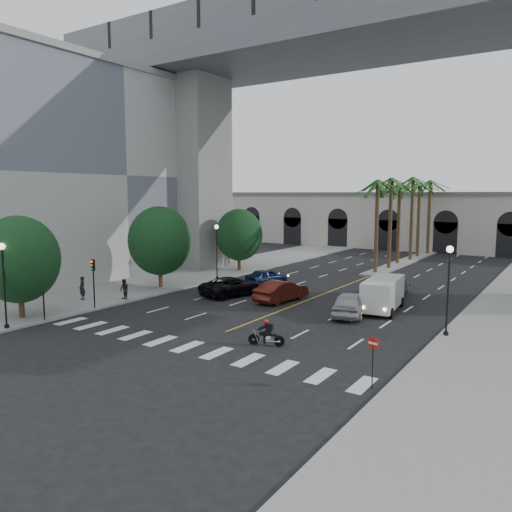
{
  "coord_description": "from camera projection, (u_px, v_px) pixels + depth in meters",
  "views": [
    {
      "loc": [
        17.49,
        -21.5,
        8.29
      ],
      "look_at": [
        -0.42,
        6.0,
        4.17
      ],
      "focal_mm": 35.0,
      "sensor_mm": 36.0,
      "label": 1
    }
  ],
  "objects": [
    {
      "name": "ground",
      "position": [
        205.0,
        340.0,
        28.38
      ],
      "size": [
        140.0,
        140.0,
        0.0
      ],
      "primitive_type": "plane",
      "color": "black",
      "rests_on": "ground"
    },
    {
      "name": "sidewalk_left",
      "position": [
        182.0,
        278.0,
        48.96
      ],
      "size": [
        8.0,
        100.0,
        0.15
      ],
      "primitive_type": "cube",
      "color": "gray",
      "rests_on": "ground"
    },
    {
      "name": "median",
      "position": [
        404.0,
        262.0,
        59.96
      ],
      "size": [
        2.0,
        24.0,
        0.2
      ],
      "primitive_type": "cube",
      "color": "gray",
      "rests_on": "ground"
    },
    {
      "name": "building_left",
      "position": [
        73.0,
        174.0,
        51.69
      ],
      "size": [
        16.5,
        32.5,
        20.6
      ],
      "color": "#BABBB6",
      "rests_on": "ground"
    },
    {
      "name": "pier_building",
      "position": [
        439.0,
        221.0,
        73.57
      ],
      "size": [
        71.0,
        10.5,
        8.5
      ],
      "color": "silver",
      "rests_on": "ground"
    },
    {
      "name": "bridge",
      "position": [
        396.0,
        73.0,
        42.51
      ],
      "size": [
        75.0,
        13.0,
        26.0
      ],
      "color": "gray",
      "rests_on": "ground"
    },
    {
      "name": "palm_a",
      "position": [
        378.0,
        185.0,
        50.52
      ],
      "size": [
        3.2,
        3.2,
        10.3
      ],
      "color": "#47331E",
      "rests_on": "ground"
    },
    {
      "name": "palm_b",
      "position": [
        391.0,
        183.0,
        53.76
      ],
      "size": [
        3.2,
        3.2,
        10.6
      ],
      "color": "#47331E",
      "rests_on": "ground"
    },
    {
      "name": "palm_c",
      "position": [
        400.0,
        188.0,
        57.3
      ],
      "size": [
        3.2,
        3.2,
        10.1
      ],
      "color": "#47331E",
      "rests_on": "ground"
    },
    {
      "name": "palm_d",
      "position": [
        413.0,
        182.0,
        60.35
      ],
      "size": [
        3.2,
        3.2,
        10.9
      ],
      "color": "#47331E",
      "rests_on": "ground"
    },
    {
      "name": "palm_e",
      "position": [
        420.0,
        186.0,
        63.87
      ],
      "size": [
        3.2,
        3.2,
        10.4
      ],
      "color": "#47331E",
      "rests_on": "ground"
    },
    {
      "name": "palm_f",
      "position": [
        430.0,
        185.0,
        66.99
      ],
      "size": [
        3.2,
        3.2,
        10.7
      ],
      "color": "#47331E",
      "rests_on": "ground"
    },
    {
      "name": "street_tree_near",
      "position": [
        19.0,
        259.0,
        32.42
      ],
      "size": [
        5.2,
        5.2,
        6.89
      ],
      "color": "#382616",
      "rests_on": "ground"
    },
    {
      "name": "street_tree_mid",
      "position": [
        160.0,
        241.0,
        43.21
      ],
      "size": [
        5.44,
        5.44,
        7.21
      ],
      "color": "#382616",
      "rests_on": "ground"
    },
    {
      "name": "street_tree_far",
      "position": [
        239.0,
        235.0,
        53.22
      ],
      "size": [
        5.04,
        5.04,
        6.68
      ],
      "color": "#382616",
      "rests_on": "ground"
    },
    {
      "name": "lamp_post_left_near",
      "position": [
        4.0,
        278.0,
        29.99
      ],
      "size": [
        0.4,
        0.4,
        5.35
      ],
      "color": "black",
      "rests_on": "ground"
    },
    {
      "name": "lamp_post_left_far",
      "position": [
        217.0,
        247.0,
        47.45
      ],
      "size": [
        0.4,
        0.4,
        5.35
      ],
      "color": "black",
      "rests_on": "ground"
    },
    {
      "name": "lamp_post_right",
      "position": [
        448.0,
        283.0,
        28.45
      ],
      "size": [
        0.4,
        0.4,
        5.35
      ],
      "color": "black",
      "rests_on": "ground"
    },
    {
      "name": "traffic_signal_near",
      "position": [
        43.0,
        284.0,
        32.11
      ],
      "size": [
        0.25,
        0.18,
        3.65
      ],
      "color": "black",
      "rests_on": "ground"
    },
    {
      "name": "traffic_signal_far",
      "position": [
        93.0,
        275.0,
        35.43
      ],
      "size": [
        0.25,
        0.18,
        3.65
      ],
      "color": "black",
      "rests_on": "ground"
    },
    {
      "name": "motorcycle_rider",
      "position": [
        268.0,
        334.0,
        27.27
      ],
      "size": [
        1.96,
        0.82,
        1.47
      ],
      "rotation": [
        0.0,
        0.0,
        0.34
      ],
      "color": "black",
      "rests_on": "ground"
    },
    {
      "name": "car_a",
      "position": [
        350.0,
        304.0,
        33.92
      ],
      "size": [
        3.1,
        5.3,
        1.7
      ],
      "primitive_type": "imported",
      "rotation": [
        0.0,
        0.0,
        3.38
      ],
      "color": "#9F9FA3",
      "rests_on": "ground"
    },
    {
      "name": "car_b",
      "position": [
        281.0,
        291.0,
        38.44
      ],
      "size": [
        2.39,
        5.19,
        1.65
      ],
      "primitive_type": "imported",
      "rotation": [
        0.0,
        0.0,
        3.01
      ],
      "color": "#48150E",
      "rests_on": "ground"
    },
    {
      "name": "car_c",
      "position": [
        232.0,
        286.0,
        40.72
      ],
      "size": [
        3.89,
        6.02,
        1.54
      ],
      "primitive_type": "imported",
      "rotation": [
        0.0,
        0.0,
        2.88
      ],
      "color": "black",
      "rests_on": "ground"
    },
    {
      "name": "car_d",
      "position": [
        393.0,
        285.0,
        40.94
      ],
      "size": [
        2.92,
        5.67,
        1.57
      ],
      "primitive_type": "imported",
      "rotation": [
        0.0,
        0.0,
        3.28
      ],
      "color": "slate",
      "rests_on": "ground"
    },
    {
      "name": "car_e",
      "position": [
        266.0,
        277.0,
        45.73
      ],
      "size": [
        2.79,
        4.53,
        1.44
      ],
      "primitive_type": "imported",
      "rotation": [
        0.0,
        0.0,
        2.86
      ],
      "color": "#0D1C3D",
      "rests_on": "ground"
    },
    {
      "name": "cargo_van",
      "position": [
        383.0,
        293.0,
        35.23
      ],
      "size": [
        2.71,
        5.62,
        2.31
      ],
      "rotation": [
        0.0,
        0.0,
        0.12
      ],
      "color": "silver",
      "rests_on": "ground"
    },
    {
      "name": "pedestrian_a",
      "position": [
        82.0,
        288.0,
        38.34
      ],
      "size": [
        0.74,
        0.57,
        1.81
      ],
      "primitive_type": "imported",
      "rotation": [
        0.0,
        0.0,
        -0.23
      ],
      "color": "black",
      "rests_on": "sidewalk_left"
    },
    {
      "name": "pedestrian_b",
      "position": [
        124.0,
        289.0,
        38.4
      ],
      "size": [
        0.92,
        0.81,
        1.6
      ],
      "primitive_type": "imported",
      "rotation": [
        0.0,
        0.0,
        -0.3
      ],
      "color": "black",
      "rests_on": "sidewalk_left"
    },
    {
      "name": "do_not_enter_sign",
      "position": [
        373.0,
        351.0,
        21.08
      ],
      "size": [
        0.55,
        0.16,
        2.29
      ],
      "rotation": [
        0.0,
        0.0,
        -0.25
      ],
      "color": "black",
      "rests_on": "ground"
    }
  ]
}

